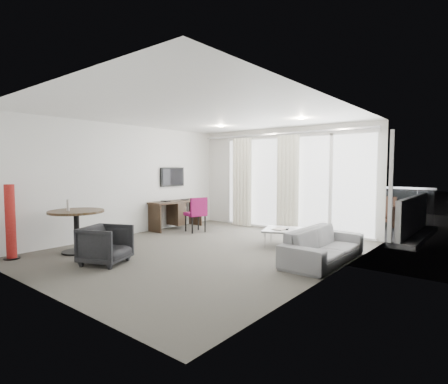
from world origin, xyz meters
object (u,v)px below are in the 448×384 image
Objects in this scene: sofa at (323,245)px; rattan_chair_a at (359,210)px; round_table at (77,231)px; desk_chair at (195,214)px; desk at (176,215)px; rattan_chair_b at (383,213)px; red_lamp at (10,222)px; coffee_table at (283,237)px; tub_armchair at (106,245)px.

rattan_chair_a is at bearing 10.14° from sofa.
rattan_chair_a reaches higher than round_table.
desk_chair reaches higher than round_table.
round_table reaches higher than desk.
rattan_chair_b is (0.61, 0.03, -0.01)m from rattan_chair_a.
red_lamp is (-0.72, -3.91, 0.22)m from desk_chair.
round_table is 1.18× the size of rattan_chair_a.
coffee_table is at bearing 18.91° from desk_chair.
desk is at bearing -137.53° from rattan_chair_b.
desk is 3.96m from red_lamp.
rattan_chair_b is at bearing 60.51° from red_lamp.
coffee_table is 1.31m from sofa.
tub_armchair is at bearing -118.15° from coffee_table.
desk reaches higher than tub_armchair.
rattan_chair_b is at bearing 59.91° from round_table.
desk_chair is 1.15× the size of coffee_table.
desk is at bearing 90.24° from red_lamp.
red_lamp is at bearing -116.50° from rattan_chair_b.
sofa is at bearing -85.23° from rattan_chair_b.
desk is 1.18× the size of red_lamp.
tub_armchair is at bearing -62.97° from desk.
round_table reaches higher than coffee_table.
desk_chair is at bearing -3.47° from desk.
desk_chair is 1.24× the size of tub_armchair.
coffee_table is (2.48, 0.00, -0.26)m from desk_chair.
desk is at bearing 179.29° from coffee_table.
red_lamp is 8.53m from rattan_chair_b.
red_lamp reaches higher than rattan_chair_a.
red_lamp reaches higher than rattan_chair_b.
coffee_table is (3.19, 3.91, -0.48)m from red_lamp.
coffee_table is at bearing -0.71° from desk.
coffee_table is 0.90× the size of rattan_chair_a.
rattan_chair_a is at bearing 43.69° from desk.
desk_chair is 3.67m from sofa.
rattan_chair_a is (2.87, 3.49, -0.02)m from desk_chair.
rattan_chair_b is (4.21, 3.47, 0.05)m from desk.
coffee_table is 0.93× the size of rattan_chair_b.
desk_chair is 3.16m from tub_armchair.
red_lamp is 1.55× the size of rattan_chair_a.
tub_armchair is 7.07m from rattan_chair_b.
rattan_chair_a is at bearing 83.50° from coffee_table.
desk_chair is 2.96m from round_table.
coffee_table is at bearing -114.78° from rattan_chair_a.
coffee_table is at bearing -51.38° from tub_armchair.
tub_armchair is 0.85× the size of rattan_chair_b.
red_lamp reaches higher than tub_armchair.
red_lamp is at bearing -81.58° from desk_chair.
tub_armchair is 3.46m from coffee_table.
rattan_chair_b reaches higher than desk.
rattan_chair_a reaches higher than sofa.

